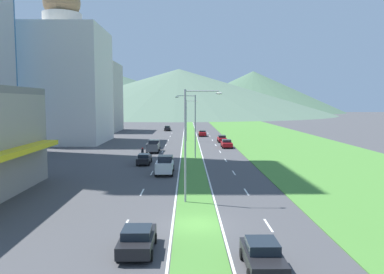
{
  "coord_description": "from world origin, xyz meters",
  "views": [
    {
      "loc": [
        -0.67,
        -25.94,
        8.77
      ],
      "look_at": [
        0.21,
        45.86,
        2.01
      ],
      "focal_mm": 34.79,
      "sensor_mm": 36.0,
      "label": 1
    }
  ],
  "objects_px": {
    "car_6": "(167,128)",
    "street_lamp_near": "(189,138)",
    "car_4": "(222,139)",
    "car_7": "(227,144)",
    "motorcycle_rider": "(143,154)",
    "car_2": "(144,159)",
    "car_0": "(137,239)",
    "car_5": "(202,133)",
    "pickup_truck_0": "(165,165)",
    "car_3": "(263,255)",
    "street_lamp_far": "(188,118)",
    "pickup_truck_1": "(154,146)",
    "street_lamp_mid": "(193,122)"
  },
  "relations": [
    {
      "from": "car_3",
      "to": "car_6",
      "type": "distance_m",
      "value": 95.63
    },
    {
      "from": "car_7",
      "to": "motorcycle_rider",
      "type": "distance_m",
      "value": 20.39
    },
    {
      "from": "car_2",
      "to": "car_4",
      "type": "relative_size",
      "value": 1.0
    },
    {
      "from": "car_7",
      "to": "motorcycle_rider",
      "type": "relative_size",
      "value": 2.23
    },
    {
      "from": "car_2",
      "to": "car_6",
      "type": "height_order",
      "value": "car_6"
    },
    {
      "from": "car_5",
      "to": "motorcycle_rider",
      "type": "height_order",
      "value": "motorcycle_rider"
    },
    {
      "from": "pickup_truck_0",
      "to": "motorcycle_rider",
      "type": "relative_size",
      "value": 2.7
    },
    {
      "from": "car_2",
      "to": "car_3",
      "type": "distance_m",
      "value": 35.01
    },
    {
      "from": "car_4",
      "to": "car_6",
      "type": "distance_m",
      "value": 35.58
    },
    {
      "from": "car_6",
      "to": "car_7",
      "type": "height_order",
      "value": "car_7"
    },
    {
      "from": "motorcycle_rider",
      "to": "car_2",
      "type": "bearing_deg",
      "value": -170.31
    },
    {
      "from": "car_3",
      "to": "pickup_truck_0",
      "type": "relative_size",
      "value": 0.77
    },
    {
      "from": "car_2",
      "to": "car_7",
      "type": "xyz_separation_m",
      "value": [
        13.71,
        18.85,
        0.03
      ]
    },
    {
      "from": "street_lamp_near",
      "to": "pickup_truck_1",
      "type": "bearing_deg",
      "value": 100.47
    },
    {
      "from": "street_lamp_mid",
      "to": "car_6",
      "type": "height_order",
      "value": "street_lamp_mid"
    },
    {
      "from": "car_6",
      "to": "car_5",
      "type": "bearing_deg",
      "value": -151.69
    },
    {
      "from": "car_4",
      "to": "car_7",
      "type": "xyz_separation_m",
      "value": [
        -0.03,
        -9.91,
        0.02
      ]
    },
    {
      "from": "street_lamp_near",
      "to": "car_4",
      "type": "relative_size",
      "value": 2.1
    },
    {
      "from": "street_lamp_mid",
      "to": "car_4",
      "type": "bearing_deg",
      "value": 74.01
    },
    {
      "from": "car_7",
      "to": "motorcycle_rider",
      "type": "height_order",
      "value": "motorcycle_rider"
    },
    {
      "from": "car_5",
      "to": "pickup_truck_0",
      "type": "distance_m",
      "value": 50.29
    },
    {
      "from": "car_0",
      "to": "car_4",
      "type": "height_order",
      "value": "car_4"
    },
    {
      "from": "car_2",
      "to": "motorcycle_rider",
      "type": "relative_size",
      "value": 2.35
    },
    {
      "from": "car_0",
      "to": "pickup_truck_0",
      "type": "xyz_separation_m",
      "value": [
        0.15,
        24.32,
        0.22
      ]
    },
    {
      "from": "car_0",
      "to": "car_4",
      "type": "relative_size",
      "value": 0.88
    },
    {
      "from": "car_6",
      "to": "street_lamp_mid",
      "type": "bearing_deg",
      "value": -172.87
    },
    {
      "from": "car_4",
      "to": "car_7",
      "type": "height_order",
      "value": "car_7"
    },
    {
      "from": "car_3",
      "to": "car_7",
      "type": "relative_size",
      "value": 0.93
    },
    {
      "from": "street_lamp_mid",
      "to": "street_lamp_near",
      "type": "bearing_deg",
      "value": -91.6
    },
    {
      "from": "street_lamp_near",
      "to": "car_5",
      "type": "distance_m",
      "value": 63.68
    },
    {
      "from": "street_lamp_near",
      "to": "car_0",
      "type": "height_order",
      "value": "street_lamp_near"
    },
    {
      "from": "street_lamp_far",
      "to": "motorcycle_rider",
      "type": "relative_size",
      "value": 4.59
    },
    {
      "from": "car_6",
      "to": "street_lamp_near",
      "type": "bearing_deg",
      "value": -175.59
    },
    {
      "from": "car_7",
      "to": "street_lamp_far",
      "type": "bearing_deg",
      "value": -148.31
    },
    {
      "from": "street_lamp_near",
      "to": "pickup_truck_1",
      "type": "distance_m",
      "value": 34.19
    },
    {
      "from": "car_4",
      "to": "motorcycle_rider",
      "type": "relative_size",
      "value": 2.35
    },
    {
      "from": "street_lamp_far",
      "to": "car_4",
      "type": "bearing_deg",
      "value": -16.73
    },
    {
      "from": "car_0",
      "to": "pickup_truck_0",
      "type": "bearing_deg",
      "value": -0.36
    },
    {
      "from": "motorcycle_rider",
      "to": "car_5",
      "type": "bearing_deg",
      "value": -15.61
    },
    {
      "from": "street_lamp_mid",
      "to": "car_2",
      "type": "distance_m",
      "value": 10.09
    },
    {
      "from": "pickup_truck_1",
      "to": "motorcycle_rider",
      "type": "xyz_separation_m",
      "value": [
        -0.92,
        -8.42,
        -0.24
      ]
    },
    {
      "from": "car_6",
      "to": "motorcycle_rider",
      "type": "bearing_deg",
      "value": 179.25
    },
    {
      "from": "car_4",
      "to": "street_lamp_mid",
      "type": "bearing_deg",
      "value": -15.99
    },
    {
      "from": "street_lamp_near",
      "to": "car_3",
      "type": "bearing_deg",
      "value": -73.93
    },
    {
      "from": "car_2",
      "to": "car_6",
      "type": "relative_size",
      "value": 1.04
    },
    {
      "from": "street_lamp_far",
      "to": "car_2",
      "type": "height_order",
      "value": "street_lamp_far"
    },
    {
      "from": "car_3",
      "to": "street_lamp_near",
      "type": "bearing_deg",
      "value": -163.93
    },
    {
      "from": "car_0",
      "to": "pickup_truck_1",
      "type": "height_order",
      "value": "pickup_truck_1"
    },
    {
      "from": "car_0",
      "to": "street_lamp_near",
      "type": "bearing_deg",
      "value": -16.03
    },
    {
      "from": "car_7",
      "to": "pickup_truck_1",
      "type": "xyz_separation_m",
      "value": [
        -13.56,
        -5.94,
        0.19
      ]
    }
  ]
}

